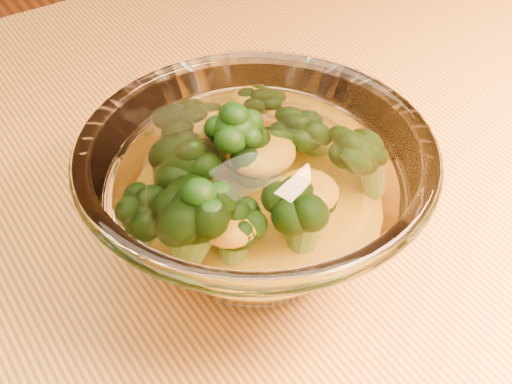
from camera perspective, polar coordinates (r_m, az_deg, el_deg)
table at (r=0.62m, az=6.44°, el=-5.97°), size 1.20×0.80×0.75m
glass_bowl at (r=0.46m, az=-0.00°, el=-0.45°), size 0.23×0.23×0.10m
cheese_sauce at (r=0.47m, az=0.00°, el=-2.33°), size 0.11×0.11×0.03m
broccoli_heap at (r=0.45m, az=-1.40°, el=1.16°), size 0.17×0.15×0.08m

